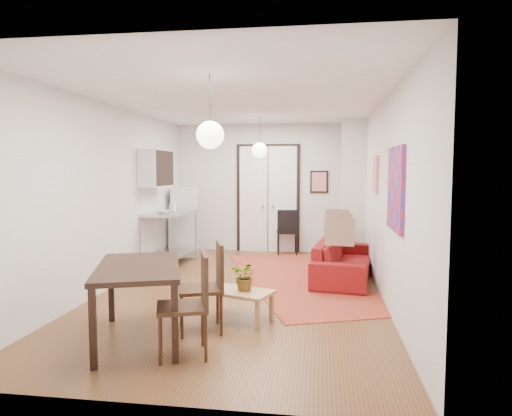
# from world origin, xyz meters

# --- Properties ---
(floor) EXTENTS (7.00, 7.00, 0.00)m
(floor) POSITION_xyz_m (0.00, 0.00, 0.00)
(floor) COLOR brown
(floor) RESTS_ON ground
(ceiling) EXTENTS (4.20, 7.00, 0.02)m
(ceiling) POSITION_xyz_m (0.00, 0.00, 2.90)
(ceiling) COLOR white
(ceiling) RESTS_ON wall_back
(wall_back) EXTENTS (4.20, 0.02, 2.90)m
(wall_back) POSITION_xyz_m (0.00, 3.50, 1.45)
(wall_back) COLOR silver
(wall_back) RESTS_ON floor
(wall_front) EXTENTS (4.20, 0.02, 2.90)m
(wall_front) POSITION_xyz_m (0.00, -3.50, 1.45)
(wall_front) COLOR silver
(wall_front) RESTS_ON floor
(wall_left) EXTENTS (0.02, 7.00, 2.90)m
(wall_left) POSITION_xyz_m (-2.10, 0.00, 1.45)
(wall_left) COLOR silver
(wall_left) RESTS_ON floor
(wall_right) EXTENTS (0.02, 7.00, 2.90)m
(wall_right) POSITION_xyz_m (2.10, 0.00, 1.45)
(wall_right) COLOR silver
(wall_right) RESTS_ON floor
(double_doors) EXTENTS (1.44, 0.06, 2.50)m
(double_doors) POSITION_xyz_m (0.00, 3.46, 1.20)
(double_doors) COLOR silver
(double_doors) RESTS_ON wall_back
(stub_partition) EXTENTS (0.50, 0.10, 2.90)m
(stub_partition) POSITION_xyz_m (1.85, 2.55, 1.45)
(stub_partition) COLOR silver
(stub_partition) RESTS_ON floor
(wall_cabinet) EXTENTS (0.35, 1.00, 0.70)m
(wall_cabinet) POSITION_xyz_m (-1.92, 1.50, 1.90)
(wall_cabinet) COLOR white
(wall_cabinet) RESTS_ON wall_left
(painting_popart) EXTENTS (0.05, 1.00, 1.00)m
(painting_popart) POSITION_xyz_m (2.08, -1.25, 1.65)
(painting_popart) COLOR red
(painting_popart) RESTS_ON wall_right
(painting_abstract) EXTENTS (0.05, 0.50, 0.60)m
(painting_abstract) POSITION_xyz_m (2.08, 0.80, 1.80)
(painting_abstract) COLOR beige
(painting_abstract) RESTS_ON wall_right
(poster_back) EXTENTS (0.40, 0.03, 0.50)m
(poster_back) POSITION_xyz_m (1.15, 3.47, 1.60)
(poster_back) COLOR red
(poster_back) RESTS_ON wall_back
(print_left) EXTENTS (0.03, 0.44, 0.54)m
(print_left) POSITION_xyz_m (-2.07, 2.00, 1.95)
(print_left) COLOR #A27443
(print_left) RESTS_ON wall_left
(pendant_back) EXTENTS (0.30, 0.30, 0.80)m
(pendant_back) POSITION_xyz_m (0.00, 2.00, 2.25)
(pendant_back) COLOR silver
(pendant_back) RESTS_ON ceiling
(pendant_front) EXTENTS (0.30, 0.30, 0.80)m
(pendant_front) POSITION_xyz_m (0.00, -2.00, 2.25)
(pendant_front) COLOR silver
(pendant_front) RESTS_ON ceiling
(kilim_rug) EXTENTS (3.15, 4.85, 0.01)m
(kilim_rug) POSITION_xyz_m (0.81, 0.91, 0.01)
(kilim_rug) COLOR #A9402A
(kilim_rug) RESTS_ON floor
(sofa) EXTENTS (2.33, 1.17, 0.65)m
(sofa) POSITION_xyz_m (1.60, 1.04, 0.33)
(sofa) COLOR maroon
(sofa) RESTS_ON floor
(coffee_table) EXTENTS (0.96, 0.73, 0.38)m
(coffee_table) POSITION_xyz_m (0.18, -1.37, 0.33)
(coffee_table) COLOR #AC7D51
(coffee_table) RESTS_ON floor
(potted_plant) EXTENTS (0.41, 0.38, 0.37)m
(potted_plant) POSITION_xyz_m (0.28, -1.37, 0.56)
(potted_plant) COLOR #2F652D
(potted_plant) RESTS_ON coffee_table
(kitchen_counter) EXTENTS (0.81, 1.43, 1.05)m
(kitchen_counter) POSITION_xyz_m (-1.74, 1.68, 0.71)
(kitchen_counter) COLOR #ADAFB2
(kitchen_counter) RESTS_ON floor
(bowl) EXTENTS (0.27, 0.27, 0.06)m
(bowl) POSITION_xyz_m (-1.75, 1.38, 1.08)
(bowl) COLOR white
(bowl) RESTS_ON kitchen_counter
(soap_bottle) EXTENTS (0.11, 0.11, 0.22)m
(soap_bottle) POSITION_xyz_m (-1.75, 1.93, 1.16)
(soap_bottle) COLOR #528FB3
(soap_bottle) RESTS_ON kitchen_counter
(fridge) EXTENTS (0.59, 0.59, 1.48)m
(fridge) POSITION_xyz_m (-1.75, 2.74, 0.74)
(fridge) COLOR silver
(fridge) RESTS_ON floor
(dining_table) EXTENTS (1.31, 1.71, 0.84)m
(dining_table) POSITION_xyz_m (-0.78, -2.17, 0.74)
(dining_table) COLOR black
(dining_table) RESTS_ON floor
(dining_chair_near) EXTENTS (0.62, 0.77, 1.04)m
(dining_chair_near) POSITION_xyz_m (-0.18, -1.72, 0.60)
(dining_chair_near) COLOR #372011
(dining_chair_near) RESTS_ON floor
(dining_chair_far) EXTENTS (0.62, 0.77, 1.04)m
(dining_chair_far) POSITION_xyz_m (-0.18, -2.42, 0.60)
(dining_chair_far) COLOR #372011
(dining_chair_far) RESTS_ON floor
(black_side_chair) EXTENTS (0.52, 0.52, 1.01)m
(black_side_chair) POSITION_xyz_m (0.47, 3.25, 0.59)
(black_side_chair) COLOR black
(black_side_chair) RESTS_ON floor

